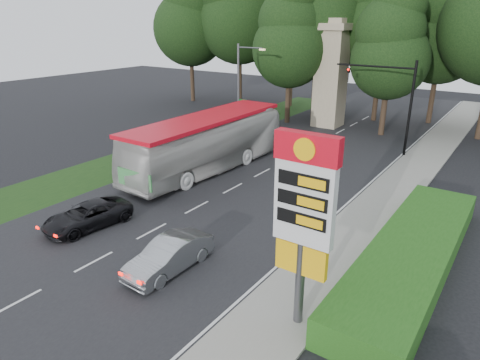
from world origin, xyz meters
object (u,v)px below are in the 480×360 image
Objects in this scene: gas_station_pylon at (304,207)px; sedan_silver at (169,256)px; monument at (331,73)px; transit_bus at (207,144)px; suv_charcoal at (88,216)px; traffic_signal_mast at (394,94)px; streetlight_signs at (240,86)px.

sedan_silver is (-6.02, -0.04, -3.75)m from gas_station_pylon.
monument is 17.51m from transit_bus.
gas_station_pylon reaches higher than suv_charcoal.
transit_bus is (-12.70, 10.86, -2.56)m from gas_station_pylon.
transit_bus is 12.84m from sedan_silver.
traffic_signal_mast is (-3.52, 22.00, 0.22)m from gas_station_pylon.
suv_charcoal is (-1.05, -27.45, -4.48)m from monument.
sedan_silver is at bearing -179.58° from gas_station_pylon.
traffic_signal_mast is 14.70m from transit_bus.
traffic_signal_mast is 0.72× the size of monument.
monument reaches higher than streetlight_signs.
suv_charcoal is at bearing 175.83° from sedan_silver.
sedan_silver is at bearing -63.13° from streetlight_signs.
transit_bus is (-9.18, -11.14, -2.78)m from traffic_signal_mast.
streetlight_signs is at bearing 109.37° from suv_charcoal.
transit_bus is at bearing 139.46° from gas_station_pylon.
traffic_signal_mast is at bearing 84.89° from sedan_silver.
monument is (-7.68, 6.00, 0.43)m from traffic_signal_mast.
streetlight_signs is at bearing -121.97° from monument.
traffic_signal_mast is 0.90× the size of streetlight_signs.
suv_charcoal is (-12.25, 0.56, -3.83)m from gas_station_pylon.
sedan_silver is (-2.50, -22.05, -3.98)m from traffic_signal_mast.
monument is 2.24× the size of suv_charcoal.
gas_station_pylon is 7.10m from sedan_silver.
transit_bus reaches higher than suv_charcoal.
monument is at bearing 58.03° from streetlight_signs.
streetlight_signs reaches higher than transit_bus.
streetlight_signs reaches higher than gas_station_pylon.
gas_station_pylon is 1.62× the size of sedan_silver.
sedan_silver is 0.94× the size of suv_charcoal.
traffic_signal_mast reaches higher than suv_charcoal.
monument is 2.38× the size of sedan_silver.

